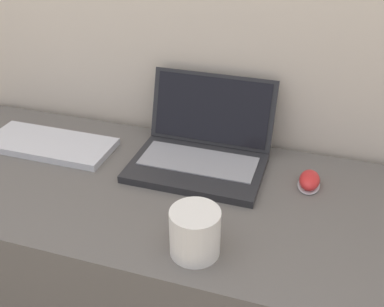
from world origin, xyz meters
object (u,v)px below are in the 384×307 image
(drink_cup, at_px, (195,232))
(laptop, at_px, (202,147))
(computer_mouse, at_px, (309,181))
(external_keyboard, at_px, (50,144))

(drink_cup, bearing_deg, laptop, 104.40)
(drink_cup, distance_m, computer_mouse, 0.37)
(computer_mouse, xyz_separation_m, external_keyboard, (-0.73, -0.03, -0.01))
(drink_cup, relative_size, computer_mouse, 1.21)
(laptop, height_order, external_keyboard, laptop)
(computer_mouse, distance_m, external_keyboard, 0.73)
(laptop, xyz_separation_m, computer_mouse, (0.29, -0.03, -0.03))
(drink_cup, height_order, external_keyboard, drink_cup)
(computer_mouse, bearing_deg, external_keyboard, -177.57)
(laptop, relative_size, external_keyboard, 0.94)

